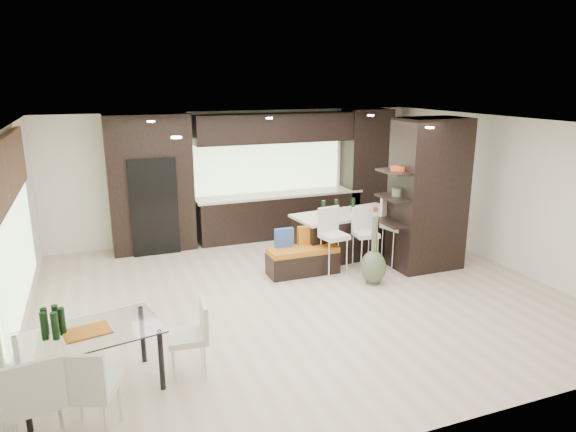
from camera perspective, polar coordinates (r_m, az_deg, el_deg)
name	(u,v)px	position (r m, az deg, el deg)	size (l,w,h in m)	color
ground	(301,294)	(8.31, 1.50, -8.69)	(8.00, 8.00, 0.00)	beige
back_wall	(240,175)	(11.10, -5.40, 4.60)	(8.00, 0.02, 2.70)	white
left_wall	(10,241)	(7.37, -28.53, -2.50)	(0.02, 7.00, 2.70)	white
right_wall	(507,193)	(10.06, 23.12, 2.39)	(0.02, 7.00, 2.70)	white
ceiling	(303,124)	(7.64, 1.64, 10.21)	(8.00, 7.00, 0.02)	white
window_left	(15,237)	(7.56, -28.05, -2.04)	(0.04, 3.20, 1.90)	#B2D199
window_back	(266,164)	(11.20, -2.41, 5.78)	(3.40, 0.04, 1.20)	#B2D199
stone_accent	(8,168)	(7.37, -28.67, 4.70)	(0.08, 3.00, 0.80)	brown
ceiling_spots	(296,124)	(7.87, 0.93, 10.21)	(4.00, 3.00, 0.02)	white
back_cabinetry	(267,176)	(10.94, -2.40, 4.49)	(6.80, 0.68, 2.70)	black
refrigerator	(152,204)	(10.47, -14.83, 1.29)	(0.90, 0.68, 1.90)	black
partition_column	(428,194)	(9.47, 15.31, 2.34)	(1.20, 0.80, 2.70)	black
kitchen_island	(346,235)	(9.95, 6.48, -2.10)	(2.06, 0.89, 0.86)	black
stool_left	(334,248)	(9.03, 5.11, -3.55)	(0.42, 0.42, 0.95)	beige
stool_mid	(365,245)	(9.33, 8.58, -3.21)	(0.40, 0.40, 0.90)	beige
stool_right	(397,238)	(9.60, 11.97, -2.43)	(0.46, 0.46, 1.03)	beige
bench	(303,261)	(9.07, 1.66, -4.97)	(1.25, 0.48, 0.48)	black
floor_vase	(374,251)	(8.64, 9.53, -3.84)	(0.42, 0.42, 1.15)	#47553C
dining_table	(91,363)	(6.15, -21.08, -15.00)	(1.50, 0.84, 0.72)	white
chair_near	(91,393)	(5.46, -21.08, -17.92)	(0.50, 0.50, 0.91)	beige
chair_far	(36,404)	(5.49, -26.22, -18.23)	(0.50, 0.50, 0.93)	beige
chair_end	(188,342)	(6.18, -11.11, -13.57)	(0.44, 0.44, 0.81)	beige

